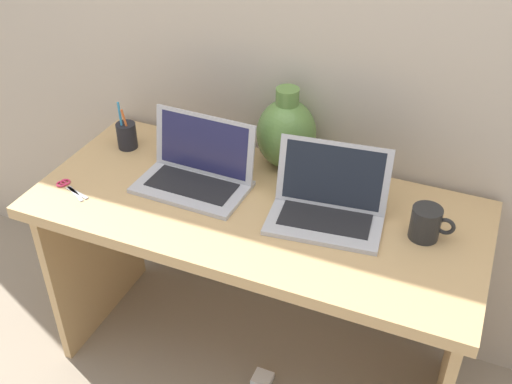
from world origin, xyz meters
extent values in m
plane|color=gray|center=(0.00, 0.00, 0.00)|extent=(6.00, 6.00, 0.00)
cube|color=#BCAD99|center=(0.00, 0.36, 1.20)|extent=(4.40, 0.04, 2.40)
cube|color=tan|center=(0.00, 0.00, 0.72)|extent=(1.42, 0.64, 0.04)
cube|color=tan|center=(-0.67, 0.00, 0.35)|extent=(0.03, 0.54, 0.70)
cube|color=tan|center=(0.67, 0.00, 0.35)|extent=(0.03, 0.54, 0.70)
cube|color=#B2B2B7|center=(-0.23, 0.00, 0.75)|extent=(0.36, 0.22, 0.01)
cube|color=black|center=(-0.23, 0.00, 0.76)|extent=(0.29, 0.14, 0.00)
cube|color=#B2B2B7|center=(-0.22, 0.09, 0.86)|extent=(0.36, 0.05, 0.20)
cube|color=#23234C|center=(-0.22, 0.09, 0.86)|extent=(0.32, 0.05, 0.18)
cube|color=#B2B2B7|center=(0.23, 0.00, 0.75)|extent=(0.37, 0.26, 0.01)
cube|color=black|center=(0.23, 0.00, 0.76)|extent=(0.29, 0.17, 0.00)
cube|color=#B2B2B7|center=(0.22, 0.09, 0.86)|extent=(0.35, 0.11, 0.20)
cube|color=black|center=(0.22, 0.09, 0.86)|extent=(0.31, 0.09, 0.18)
ellipsoid|color=#5B843D|center=(0.00, 0.26, 0.86)|extent=(0.20, 0.20, 0.24)
cylinder|color=#5B843D|center=(0.00, 0.26, 1.00)|extent=(0.08, 0.08, 0.05)
cylinder|color=black|center=(0.51, 0.05, 0.79)|extent=(0.09, 0.09, 0.10)
torus|color=black|center=(0.57, 0.05, 0.80)|extent=(0.06, 0.01, 0.06)
cylinder|color=black|center=(-0.56, 0.14, 0.79)|extent=(0.07, 0.07, 0.09)
cylinder|color=orange|center=(-0.55, 0.13, 0.84)|extent=(0.02, 0.02, 0.13)
cylinder|color=#338CBF|center=(-0.57, 0.13, 0.85)|extent=(0.01, 0.01, 0.15)
cube|color=#B7B7BC|center=(-0.56, -0.17, 0.75)|extent=(0.10, 0.04, 0.00)
cube|color=#B7B7BC|center=(-0.56, -0.17, 0.75)|extent=(0.09, 0.06, 0.00)
torus|color=#D83359|center=(-0.63, -0.15, 0.75)|extent=(0.03, 0.04, 0.01)
torus|color=#D83359|center=(-0.63, -0.13, 0.75)|extent=(0.03, 0.03, 0.01)
cube|color=white|center=(0.06, -0.08, 0.01)|extent=(0.07, 0.07, 0.03)
camera|label=1|loc=(0.60, -1.42, 1.89)|focal=42.92mm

